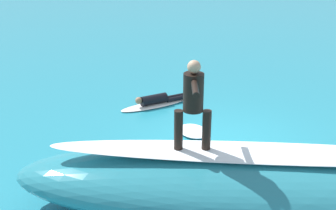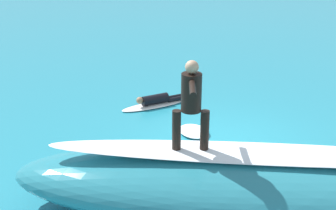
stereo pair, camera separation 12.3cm
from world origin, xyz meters
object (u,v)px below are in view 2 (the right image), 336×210
surfer_riding (191,99)px  surfboard_paddling (155,105)px  surfboard_riding (190,151)px  surfer_paddling (159,99)px

surfer_riding → surfboard_paddling: surfer_riding is taller
surfboard_riding → surfboard_paddling: surfboard_riding is taller
surfer_riding → surfer_paddling: (1.31, -5.19, -2.04)m
surfboard_riding → surfer_paddling: size_ratio=1.50×
surfboard_paddling → surfer_paddling: (-0.11, -0.07, 0.16)m
surfboard_riding → surfboard_paddling: size_ratio=1.05×
surfboard_riding → surfer_riding: 0.99m
surfboard_riding → surfboard_paddling: 5.44m
surfer_riding → surfboard_riding: bearing=70.3°
surfboard_paddling → surfer_paddling: bearing=-180.0°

